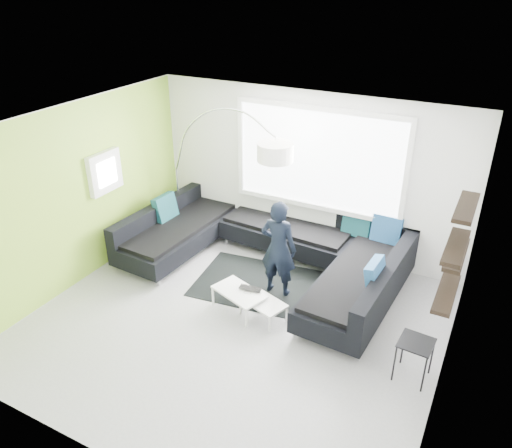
# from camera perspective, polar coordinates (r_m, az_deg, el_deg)

# --- Properties ---
(ground) EXTENTS (5.50, 5.50, 0.00)m
(ground) POSITION_cam_1_polar(r_m,az_deg,el_deg) (7.22, -2.45, -11.27)
(ground) COLOR gray
(ground) RESTS_ON ground
(room_shell) EXTENTS (5.54, 5.04, 2.82)m
(room_shell) POSITION_cam_1_polar(r_m,az_deg,el_deg) (6.40, -1.56, 2.45)
(room_shell) COLOR silver
(room_shell) RESTS_ON ground
(sectional_sofa) EXTENTS (4.48, 2.92, 0.94)m
(sectional_sofa) POSITION_cam_1_polar(r_m,az_deg,el_deg) (8.12, 0.86, -2.93)
(sectional_sofa) COLOR black
(sectional_sofa) RESTS_ON ground
(rug) EXTENTS (2.10, 1.64, 0.01)m
(rug) POSITION_cam_1_polar(r_m,az_deg,el_deg) (8.01, 0.24, -6.82)
(rug) COLOR black
(rug) RESTS_ON ground
(coffee_table) EXTENTS (1.14, 0.88, 0.33)m
(coffee_table) POSITION_cam_1_polar(r_m,az_deg,el_deg) (7.30, -0.57, -9.15)
(coffee_table) COLOR silver
(coffee_table) RESTS_ON ground
(arc_lamp) EXTENTS (2.54, 1.37, 2.57)m
(arc_lamp) POSITION_cam_1_polar(r_m,az_deg,el_deg) (9.08, -9.12, 6.19)
(arc_lamp) COLOR silver
(arc_lamp) RESTS_ON ground
(side_table) EXTENTS (0.42, 0.42, 0.54)m
(side_table) POSITION_cam_1_polar(r_m,az_deg,el_deg) (6.53, 17.53, -14.56)
(side_table) COLOR black
(side_table) RESTS_ON ground
(person) EXTENTS (0.59, 0.41, 1.54)m
(person) POSITION_cam_1_polar(r_m,az_deg,el_deg) (7.44, 2.58, -2.81)
(person) COLOR black
(person) RESTS_ON ground
(laptop) EXTENTS (0.39, 0.30, 0.03)m
(laptop) POSITION_cam_1_polar(r_m,az_deg,el_deg) (7.27, -0.79, -7.61)
(laptop) COLOR black
(laptop) RESTS_ON coffee_table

